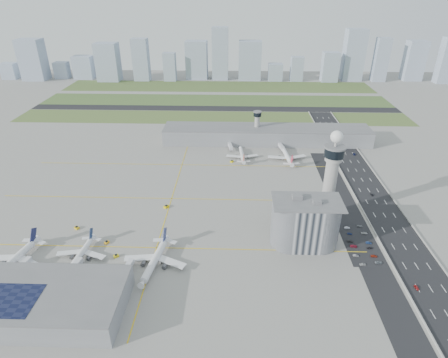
{
  "coord_description": "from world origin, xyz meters",
  "views": [
    {
      "loc": [
        8.16,
        -214.84,
        146.54
      ],
      "look_at": [
        0.0,
        35.0,
        15.0
      ],
      "focal_mm": 30.0,
      "sensor_mm": 36.0,
      "label": 1
    }
  ],
  "objects_px": {
    "airplane_near_c": "(154,257)",
    "car_hw_2": "(354,154)",
    "tug_2": "(107,242)",
    "tug_1": "(116,256)",
    "car_lot_10": "(364,233)",
    "jet_bridge_near_0": "(14,276)",
    "car_hw_4": "(326,130)",
    "tug_0": "(77,228)",
    "car_lot_8": "(370,248)",
    "tug_3": "(166,206)",
    "car_lot_4": "(350,234)",
    "tug_5": "(286,159)",
    "tug_4": "(232,161)",
    "car_hw_0": "(417,288)",
    "jet_bridge_far_1": "(279,145)",
    "car_lot_0": "(363,264)",
    "airplane_near_b": "(80,252)",
    "car_hw_1": "(372,195)",
    "car_lot_9": "(369,243)",
    "car_lot_11": "(360,226)",
    "airplane_far_a": "(242,153)",
    "car_lot_5": "(347,228)",
    "car_lot_7": "(374,256)",
    "airplane_near_a": "(11,258)",
    "admin_building": "(305,223)",
    "jet_bridge_near_1": "(68,277)",
    "control_tower": "(331,173)",
    "jet_bridge_near_2": "(122,279)",
    "car_lot_6": "(379,262)",
    "jet_bridge_far_0": "(229,145)",
    "airplane_far_b": "(287,153)",
    "car_lot_2": "(354,246)",
    "car_lot_3": "(350,241)",
    "car_lot_1": "(356,256)"
  },
  "relations": [
    {
      "from": "jet_bridge_far_1",
      "to": "car_lot_0",
      "type": "distance_m",
      "value": 177.03
    },
    {
      "from": "tug_3",
      "to": "control_tower",
      "type": "bearing_deg",
      "value": 30.13
    },
    {
      "from": "airplane_far_a",
      "to": "car_hw_1",
      "type": "xyz_separation_m",
      "value": [
        100.2,
        -67.47,
        -4.45
      ]
    },
    {
      "from": "airplane_near_c",
      "to": "tug_2",
      "type": "bearing_deg",
      "value": -110.99
    },
    {
      "from": "airplane_near_c",
      "to": "car_hw_2",
      "type": "bearing_deg",
      "value": 144.81
    },
    {
      "from": "tug_3",
      "to": "car_hw_0",
      "type": "relative_size",
      "value": 0.94
    },
    {
      "from": "airplane_far_a",
      "to": "car_lot_7",
      "type": "height_order",
      "value": "airplane_far_a"
    },
    {
      "from": "jet_bridge_near_2",
      "to": "jet_bridge_near_0",
      "type": "bearing_deg",
      "value": 100.0
    },
    {
      "from": "control_tower",
      "to": "tug_5",
      "type": "height_order",
      "value": "control_tower"
    },
    {
      "from": "airplane_near_c",
      "to": "jet_bridge_near_2",
      "type": "distance_m",
      "value": 21.22
    },
    {
      "from": "airplane_far_a",
      "to": "car_lot_4",
      "type": "xyz_separation_m",
      "value": [
        69.47,
        -119.25,
        -4.44
      ]
    },
    {
      "from": "tug_5",
      "to": "tug_4",
      "type": "bearing_deg",
      "value": -70.08
    },
    {
      "from": "airplane_near_b",
      "to": "car_lot_7",
      "type": "bearing_deg",
      "value": 97.52
    },
    {
      "from": "tug_4",
      "to": "car_hw_4",
      "type": "bearing_deg",
      "value": -107.22
    },
    {
      "from": "airplane_near_c",
      "to": "car_lot_9",
      "type": "relative_size",
      "value": 12.16
    },
    {
      "from": "car_lot_1",
      "to": "car_lot_5",
      "type": "bearing_deg",
      "value": -3.28
    },
    {
      "from": "control_tower",
      "to": "tug_0",
      "type": "bearing_deg",
      "value": -173.45
    },
    {
      "from": "jet_bridge_near_0",
      "to": "car_lot_6",
      "type": "xyz_separation_m",
      "value": [
        206.68,
        20.74,
        -2.23
      ]
    },
    {
      "from": "admin_building",
      "to": "tug_1",
      "type": "xyz_separation_m",
      "value": [
        -114.59,
        -17.49,
        -14.42
      ]
    },
    {
      "from": "car_lot_6",
      "to": "car_lot_9",
      "type": "relative_size",
      "value": 1.21
    },
    {
      "from": "tug_5",
      "to": "car_lot_9",
      "type": "bearing_deg",
      "value": 28.03
    },
    {
      "from": "car_lot_11",
      "to": "car_hw_0",
      "type": "xyz_separation_m",
      "value": [
        14.11,
        -57.21,
        0.08
      ]
    },
    {
      "from": "jet_bridge_near_0",
      "to": "car_hw_4",
      "type": "distance_m",
      "value": 328.99
    },
    {
      "from": "admin_building",
      "to": "tug_5",
      "type": "distance_m",
      "value": 127.76
    },
    {
      "from": "airplane_near_b",
      "to": "tug_1",
      "type": "height_order",
      "value": "airplane_near_b"
    },
    {
      "from": "tug_4",
      "to": "car_lot_6",
      "type": "relative_size",
      "value": 0.69
    },
    {
      "from": "airplane_near_b",
      "to": "airplane_near_c",
      "type": "relative_size",
      "value": 0.81
    },
    {
      "from": "tug_1",
      "to": "car_lot_5",
      "type": "bearing_deg",
      "value": 70.35
    },
    {
      "from": "control_tower",
      "to": "car_lot_0",
      "type": "xyz_separation_m",
      "value": [
        11.8,
        -50.14,
        -34.39
      ]
    },
    {
      "from": "airplane_near_a",
      "to": "tug_4",
      "type": "bearing_deg",
      "value": 150.99
    },
    {
      "from": "tug_2",
      "to": "tug_4",
      "type": "xyz_separation_m",
      "value": [
        77.58,
        123.78,
        0.03
      ]
    },
    {
      "from": "jet_bridge_far_0",
      "to": "car_lot_10",
      "type": "relative_size",
      "value": 3.37
    },
    {
      "from": "car_lot_4",
      "to": "car_hw_1",
      "type": "relative_size",
      "value": 0.98
    },
    {
      "from": "car_hw_0",
      "to": "car_hw_4",
      "type": "height_order",
      "value": "car_hw_0"
    },
    {
      "from": "tug_1",
      "to": "car_hw_1",
      "type": "xyz_separation_m",
      "value": [
        177.51,
        79.46,
        -0.35
      ]
    },
    {
      "from": "car_lot_5",
      "to": "car_lot_11",
      "type": "height_order",
      "value": "car_lot_5"
    },
    {
      "from": "airplane_near_c",
      "to": "tug_2",
      "type": "relative_size",
      "value": 15.02
    },
    {
      "from": "car_lot_2",
      "to": "car_lot_3",
      "type": "distance_m",
      "value": 4.98
    },
    {
      "from": "car_lot_7",
      "to": "car_lot_11",
      "type": "distance_m",
      "value": 31.29
    },
    {
      "from": "jet_bridge_near_0",
      "to": "tug_5",
      "type": "relative_size",
      "value": 4.8
    },
    {
      "from": "tug_3",
      "to": "car_hw_4",
      "type": "distance_m",
      "value": 223.43
    },
    {
      "from": "airplane_near_b",
      "to": "tug_1",
      "type": "relative_size",
      "value": 11.87
    },
    {
      "from": "tug_3",
      "to": "car_lot_4",
      "type": "height_order",
      "value": "tug_3"
    },
    {
      "from": "airplane_far_b",
      "to": "jet_bridge_far_0",
      "type": "bearing_deg",
      "value": 58.59
    },
    {
      "from": "car_lot_10",
      "to": "car_lot_11",
      "type": "relative_size",
      "value": 1.09
    },
    {
      "from": "car_lot_7",
      "to": "car_lot_9",
      "type": "xyz_separation_m",
      "value": [
        0.81,
        12.88,
        0.03
      ]
    },
    {
      "from": "jet_bridge_near_1",
      "to": "car_lot_11",
      "type": "relative_size",
      "value": 3.66
    },
    {
      "from": "tug_1",
      "to": "car_lot_10",
      "type": "bearing_deg",
      "value": 67.56
    },
    {
      "from": "airplane_near_c",
      "to": "car_hw_2",
      "type": "xyz_separation_m",
      "value": [
        160.37,
        164.26,
        -5.63
      ]
    },
    {
      "from": "tug_0",
      "to": "car_lot_8",
      "type": "height_order",
      "value": "tug_0"
    }
  ]
}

